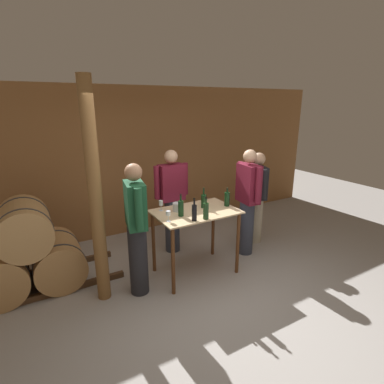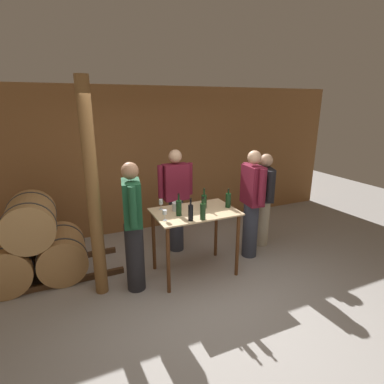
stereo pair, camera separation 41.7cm
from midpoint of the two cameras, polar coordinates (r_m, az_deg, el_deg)
name	(u,v)px [view 1 (the left image)]	position (r m, az deg, el deg)	size (l,w,h in m)	color
ground_plane	(217,302)	(4.00, 1.69, -20.29)	(14.00, 14.00, 0.00)	#9E9993
back_wall	(139,161)	(5.72, -12.23, 5.68)	(8.40, 0.05, 2.70)	brown
barrel_rack	(29,254)	(4.64, -31.05, -10.12)	(2.27, 0.85, 1.22)	#4C331E
tasting_table	(196,223)	(4.23, -2.16, -5.92)	(1.15, 0.76, 0.95)	#D1B284
wooden_post	(95,197)	(3.71, -21.06, -0.94)	(0.16, 0.16, 2.70)	brown
wine_bottle_far_left	(181,208)	(3.96, -5.16, -3.08)	(0.07, 0.07, 0.30)	black
wine_bottle_left	(194,212)	(3.80, -2.71, -3.89)	(0.07, 0.07, 0.30)	black
wine_bottle_center	(206,211)	(3.85, -0.43, -3.60)	(0.07, 0.07, 0.30)	#193819
wine_bottle_right	(204,201)	(4.26, -0.56, -1.69)	(0.08, 0.08, 0.29)	black
wine_bottle_far_right	(227,199)	(4.34, 3.97, -1.35)	(0.08, 0.08, 0.27)	black
wine_glass_near_left	(168,214)	(3.80, -7.69, -4.18)	(0.06, 0.06, 0.14)	silver
wine_glass_near_center	(161,203)	(4.19, -8.79, -2.21)	(0.06, 0.06, 0.15)	silver
ice_bucket	(177,207)	(4.17, -5.67, -2.91)	(0.13, 0.13, 0.12)	silver
person_host	(257,196)	(5.26, 10.03, -0.83)	(0.34, 0.56, 1.60)	#B7AD93
person_visitor_with_scarf	(248,200)	(4.79, 8.12, -1.63)	(0.25, 0.59, 1.72)	#333847
person_visitor_bearded	(137,228)	(3.83, -13.63, -6.69)	(0.29, 0.58, 1.72)	#232328
person_visitor_near_door	(172,199)	(4.85, -6.34, -1.43)	(0.59, 0.24, 1.71)	#333847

